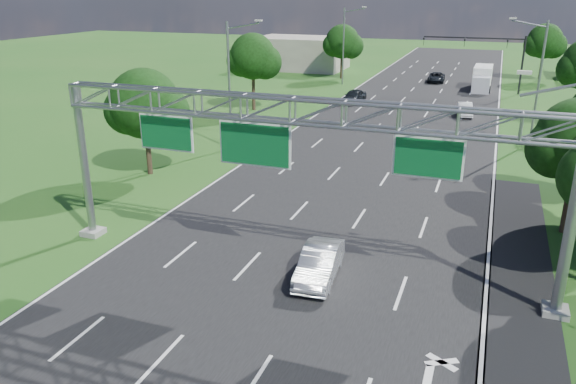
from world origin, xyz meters
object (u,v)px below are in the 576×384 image
at_px(traffic_signal, 493,50).
at_px(box_truck, 482,78).
at_px(sign_gantry, 294,124).
at_px(silver_sedan, 319,263).

xyz_separation_m(traffic_signal, box_truck, (-0.95, 2.27, -3.78)).
bearing_deg(sign_gantry, box_truck, 83.61).
height_order(sign_gantry, traffic_signal, sign_gantry).
bearing_deg(traffic_signal, sign_gantry, -97.68).
xyz_separation_m(silver_sedan, box_truck, (4.83, 55.67, 0.66)).
xyz_separation_m(traffic_signal, silver_sedan, (-5.79, -53.40, -4.44)).
relative_size(silver_sedan, box_truck, 0.58).
distance_m(silver_sedan, box_truck, 55.89).
bearing_deg(box_truck, traffic_signal, -66.44).
bearing_deg(traffic_signal, box_truck, 112.77).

